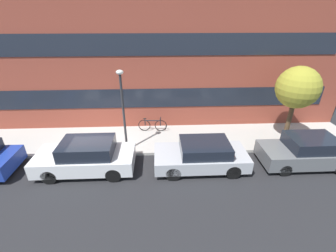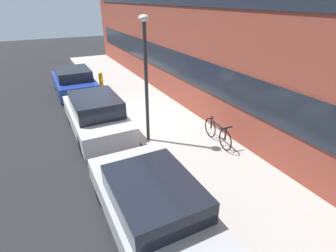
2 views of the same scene
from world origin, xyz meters
name	(u,v)px [view 2 (image 2 of 2)]	position (x,y,z in m)	size (l,w,h in m)	color
ground_plane	(125,127)	(0.00, 0.00, 0.00)	(56.00, 56.00, 0.00)	#232326
sidewalk_strip	(159,118)	(0.00, 1.47, 0.07)	(28.00, 2.95, 0.14)	#B2AFA8
rowhouse_facade	(204,3)	(0.00, 3.39, 4.40)	(28.00, 1.02, 8.78)	brown
parked_car_blue	(74,82)	(-4.92, -1.05, 0.68)	(3.84, 1.81, 1.36)	#1E3899
parked_car_white	(96,115)	(0.02, -1.05, 0.73)	(4.20, 1.75, 1.48)	silver
parked_car_silver	(152,204)	(5.07, -1.05, 0.66)	(4.08, 1.82, 1.31)	#B2B5BA
fire_hydrant	(101,79)	(-5.15, 0.39, 0.55)	(0.57, 0.32, 0.81)	gold
bicycle	(218,132)	(2.85, 2.30, 0.54)	(1.64, 0.44, 0.80)	black
lamp_post	(146,67)	(1.59, 0.33, 2.66)	(0.32, 0.32, 4.01)	#2D2D30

